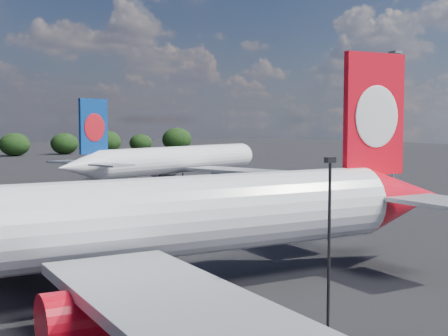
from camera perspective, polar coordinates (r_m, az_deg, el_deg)
qantas_airliner at (r=41.54m, az=-7.19°, el=-4.86°), size 53.03×50.43×17.31m
china_southern_airliner at (r=111.58m, az=-4.75°, el=0.66°), size 45.85×43.98×15.25m
apron_lamp_post at (r=31.83m, az=9.58°, el=-6.97°), size 0.55×0.30×10.11m
floodlight_mast_near at (r=107.74m, az=15.31°, el=5.86°), size 1.60×1.60×23.24m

